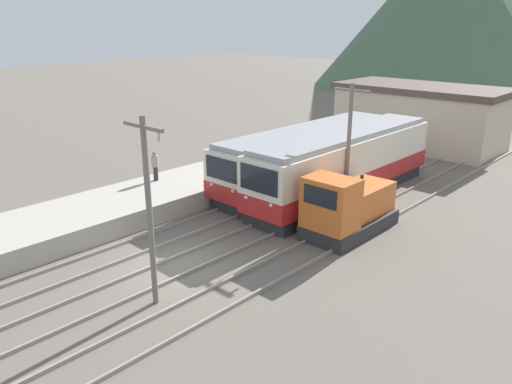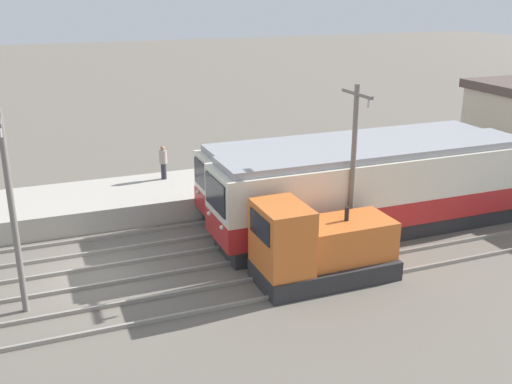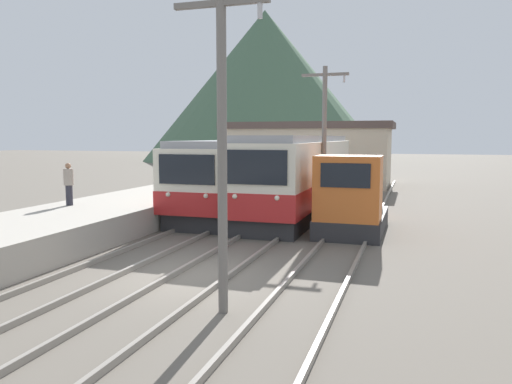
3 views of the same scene
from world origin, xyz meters
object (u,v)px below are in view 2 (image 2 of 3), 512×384
(commuter_train_left, at_px, (349,176))
(shunting_locomotive, at_px, (318,248))
(catenary_mast_mid, at_px, (353,165))
(person_on_platform, at_px, (163,161))
(commuter_train_center, at_px, (377,194))
(catenary_mast_near, at_px, (11,205))

(commuter_train_left, relative_size, shunting_locomotive, 2.81)
(catenary_mast_mid, bearing_deg, commuter_train_left, 150.60)
(person_on_platform, bearing_deg, shunting_locomotive, 15.91)
(catenary_mast_mid, distance_m, person_on_platform, 10.56)
(person_on_platform, bearing_deg, commuter_train_center, 43.84)
(commuter_train_center, xyz_separation_m, shunting_locomotive, (3.00, -4.25, -0.51))
(commuter_train_center, relative_size, person_on_platform, 8.60)
(commuter_train_left, bearing_deg, commuter_train_center, -6.42)
(catenary_mast_mid, relative_size, person_on_platform, 4.01)
(commuter_train_center, relative_size, catenary_mast_mid, 2.15)
(commuter_train_left, bearing_deg, shunting_locomotive, -38.19)
(commuter_train_left, bearing_deg, catenary_mast_near, -73.22)
(commuter_train_left, relative_size, commuter_train_center, 0.99)
(commuter_train_center, distance_m, catenary_mast_near, 14.18)
(catenary_mast_near, height_order, catenary_mast_mid, same)
(shunting_locomotive, bearing_deg, commuter_train_left, 141.81)
(shunting_locomotive, bearing_deg, catenary_mast_mid, 124.95)
(shunting_locomotive, height_order, catenary_mast_mid, catenary_mast_mid)
(commuter_train_left, bearing_deg, catenary_mast_mid, -29.40)
(catenary_mast_near, bearing_deg, catenary_mast_mid, 90.00)
(commuter_train_left, xyz_separation_m, commuter_train_center, (2.80, -0.32, 0.09))
(commuter_train_left, xyz_separation_m, catenary_mast_near, (4.31, -14.29, 1.99))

